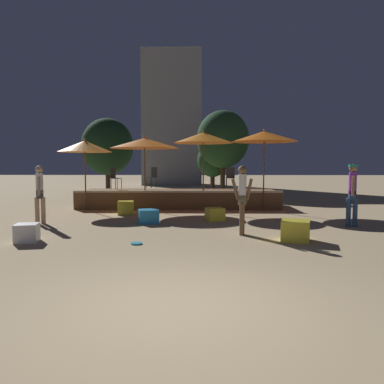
% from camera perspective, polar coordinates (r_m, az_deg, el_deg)
% --- Properties ---
extents(ground_plane, '(120.00, 120.00, 0.00)m').
position_cam_1_polar(ground_plane, '(4.76, -2.07, -17.41)').
color(ground_plane, tan).
extents(wooden_deck, '(8.12, 2.54, 0.75)m').
position_cam_1_polar(wooden_deck, '(15.72, -1.96, -1.00)').
color(wooden_deck, brown).
rests_on(wooden_deck, ground).
extents(patio_umbrella_0, '(2.49, 2.49, 3.11)m').
position_cam_1_polar(patio_umbrella_0, '(14.57, 10.95, 8.29)').
color(patio_umbrella_0, brown).
rests_on(patio_umbrella_0, ground).
extents(patio_umbrella_1, '(2.69, 2.69, 2.87)m').
position_cam_1_polar(patio_umbrella_1, '(14.80, -7.24, 7.38)').
color(patio_umbrella_1, brown).
rests_on(patio_umbrella_1, ground).
extents(patio_umbrella_2, '(2.04, 2.04, 2.75)m').
position_cam_1_polar(patio_umbrella_2, '(14.92, -16.04, 6.69)').
color(patio_umbrella_2, brown).
rests_on(patio_umbrella_2, ground).
extents(patio_umbrella_3, '(2.29, 2.29, 3.07)m').
position_cam_1_polar(patio_umbrella_3, '(14.49, 1.74, 8.25)').
color(patio_umbrella_3, brown).
rests_on(patio_umbrella_3, ground).
extents(cube_seat_0, '(0.58, 0.58, 0.42)m').
position_cam_1_polar(cube_seat_0, '(9.33, -23.86, -5.72)').
color(cube_seat_0, white).
rests_on(cube_seat_0, ground).
extents(cube_seat_1, '(0.78, 0.78, 0.48)m').
position_cam_1_polar(cube_seat_1, '(8.97, 15.50, -5.68)').
color(cube_seat_1, yellow).
rests_on(cube_seat_1, ground).
extents(cube_seat_2, '(0.62, 0.62, 0.47)m').
position_cam_1_polar(cube_seat_2, '(13.46, -10.07, -2.38)').
color(cube_seat_2, yellow).
rests_on(cube_seat_2, ground).
extents(cube_seat_3, '(0.65, 0.65, 0.41)m').
position_cam_1_polar(cube_seat_3, '(11.78, 3.51, -3.41)').
color(cube_seat_3, yellow).
rests_on(cube_seat_3, ground).
extents(cube_seat_4, '(0.72, 0.72, 0.41)m').
position_cam_1_polar(cube_seat_4, '(11.35, -6.69, -3.69)').
color(cube_seat_4, '#2D9EDB').
rests_on(cube_seat_4, ground).
extents(person_2, '(0.29, 0.55, 1.73)m').
position_cam_1_polar(person_2, '(11.96, -22.19, -0.04)').
color(person_2, tan).
rests_on(person_2, ground).
extents(person_3, '(0.54, 0.30, 1.73)m').
position_cam_1_polar(person_3, '(9.41, 7.66, -0.80)').
color(person_3, '#72664C').
rests_on(person_3, ground).
extents(person_4, '(0.30, 0.50, 1.77)m').
position_cam_1_polar(person_4, '(11.48, 23.25, 0.11)').
color(person_4, '#2D4C7F').
rests_on(person_4, ground).
extents(bistro_chair_0, '(0.45, 0.45, 0.90)m').
position_cam_1_polar(bistro_chair_0, '(15.62, -11.74, 2.41)').
color(bistro_chair_0, '#2D3338').
rests_on(bistro_chair_0, wooden_deck).
extents(bistro_chair_1, '(0.40, 0.41, 0.90)m').
position_cam_1_polar(bistro_chair_1, '(15.78, 5.85, 2.49)').
color(bistro_chair_1, '#2D3338').
rests_on(bistro_chair_1, wooden_deck).
extents(bistro_chair_2, '(0.48, 0.48, 0.90)m').
position_cam_1_polar(bistro_chair_2, '(16.35, -5.99, 2.55)').
color(bistro_chair_2, '#2D3338').
rests_on(bistro_chair_2, wooden_deck).
extents(frisbee_disc, '(0.26, 0.26, 0.03)m').
position_cam_1_polar(frisbee_disc, '(8.44, -8.48, -7.75)').
color(frisbee_disc, '#33B2D8').
rests_on(frisbee_disc, ground).
extents(background_tree_0, '(3.06, 3.06, 4.93)m').
position_cam_1_polar(background_tree_0, '(22.19, 4.73, 7.99)').
color(background_tree_0, '#3D2B1C').
rests_on(background_tree_0, ground).
extents(background_tree_1, '(1.94, 1.94, 3.11)m').
position_cam_1_polar(background_tree_1, '(23.85, 3.16, 4.81)').
color(background_tree_1, '#3D2B1C').
rests_on(background_tree_1, ground).
extents(background_tree_2, '(3.09, 3.09, 4.55)m').
position_cam_1_polar(background_tree_2, '(23.22, -12.76, 6.74)').
color(background_tree_2, '#3D2B1C').
rests_on(background_tree_2, ground).
extents(distant_building, '(5.10, 3.51, 11.48)m').
position_cam_1_polar(distant_building, '(33.58, -2.94, 10.97)').
color(distant_building, gray).
rests_on(distant_building, ground).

